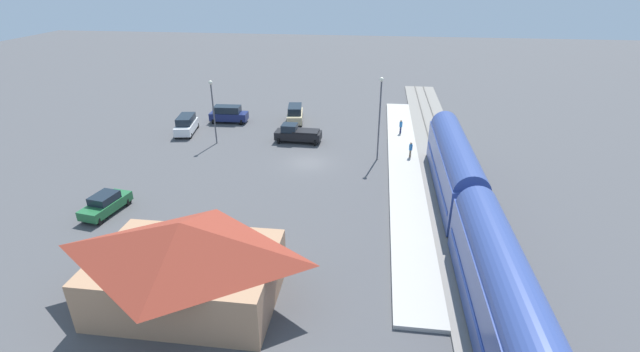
{
  "coord_description": "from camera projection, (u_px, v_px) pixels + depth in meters",
  "views": [
    {
      "loc": [
        -6.73,
        42.44,
        18.6
      ],
      "look_at": [
        -1.92,
        5.22,
        1.0
      ],
      "focal_mm": 24.82,
      "sensor_mm": 36.0,
      "label": 1
    }
  ],
  "objects": [
    {
      "name": "passenger_train",
      "position": [
        501.0,
        292.0,
        23.76
      ],
      "size": [
        2.93,
        52.08,
        4.98
      ],
      "color": "#33478C",
      "rests_on": "railway_track"
    },
    {
      "name": "station_building",
      "position": [
        185.0,
        261.0,
        26.28
      ],
      "size": [
        11.44,
        7.95,
        5.51
      ],
      "color": "tan",
      "rests_on": "ground"
    },
    {
      "name": "suv_navy",
      "position": [
        228.0,
        114.0,
        58.73
      ],
      "size": [
        4.98,
        2.56,
        2.22
      ],
      "color": "navy",
      "rests_on": "ground"
    },
    {
      "name": "light_pole_lot_center",
      "position": [
        213.0,
        104.0,
        50.1
      ],
      "size": [
        0.44,
        0.44,
        7.41
      ],
      "color": "#515156",
      "rests_on": "ground"
    },
    {
      "name": "pickup_black",
      "position": [
        297.0,
        134.0,
        52.04
      ],
      "size": [
        5.47,
        2.63,
        2.14
      ],
      "color": "black",
      "rests_on": "ground"
    },
    {
      "name": "ground_plane",
      "position": [
        308.0,
        163.0,
        46.79
      ],
      "size": [
        200.0,
        200.0,
        0.0
      ],
      "primitive_type": "plane",
      "color": "#4C4C4F"
    },
    {
      "name": "platform",
      "position": [
        404.0,
        166.0,
        45.56
      ],
      "size": [
        3.2,
        46.0,
        0.3
      ],
      "color": "#B7B2A8",
      "rests_on": "ground"
    },
    {
      "name": "suv_white",
      "position": [
        186.0,
        124.0,
        54.77
      ],
      "size": [
        2.72,
        5.15,
        2.22
      ],
      "color": "white",
      "rests_on": "ground"
    },
    {
      "name": "sedan_green",
      "position": [
        106.0,
        204.0,
        36.81
      ],
      "size": [
        2.54,
        4.74,
        1.74
      ],
      "color": "#236638",
      "rests_on": "ground"
    },
    {
      "name": "pedestrian_on_platform",
      "position": [
        401.0,
        126.0,
        53.88
      ],
      "size": [
        0.36,
        0.36,
        1.71
      ],
      "color": "#23284C",
      "rests_on": "platform"
    },
    {
      "name": "light_pole_near_platform",
      "position": [
        380.0,
        110.0,
        45.34
      ],
      "size": [
        0.44,
        0.44,
        8.86
      ],
      "color": "#515156",
      "rests_on": "ground"
    },
    {
      "name": "suv_tan",
      "position": [
        295.0,
        114.0,
        58.79
      ],
      "size": [
        2.62,
        5.12,
        2.22
      ],
      "color": "#C6B284",
      "rests_on": "ground"
    },
    {
      "name": "pedestrian_waiting_far",
      "position": [
        411.0,
        149.0,
        47.0
      ],
      "size": [
        0.36,
        0.36,
        1.71
      ],
      "color": "brown",
      "rests_on": "platform"
    },
    {
      "name": "railway_track",
      "position": [
        444.0,
        169.0,
        45.12
      ],
      "size": [
        4.8,
        70.0,
        0.3
      ],
      "color": "gray",
      "rests_on": "ground"
    }
  ]
}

